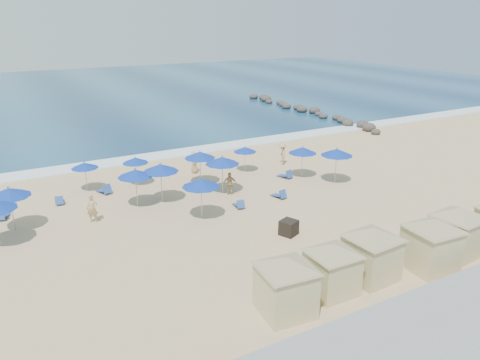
# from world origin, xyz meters

# --- Properties ---
(ground) EXTENTS (160.00, 160.00, 0.00)m
(ground) POSITION_xyz_m (0.00, 0.00, 0.00)
(ground) COLOR tan
(ground) RESTS_ON ground
(ocean) EXTENTS (160.00, 80.00, 0.06)m
(ocean) POSITION_xyz_m (0.00, 55.00, 0.03)
(ocean) COLOR navy
(ocean) RESTS_ON ground
(surf_line) EXTENTS (160.00, 2.50, 0.08)m
(surf_line) POSITION_xyz_m (0.00, 15.50, 0.04)
(surf_line) COLOR white
(surf_line) RESTS_ON ground
(seawall) EXTENTS (160.00, 6.10, 1.22)m
(seawall) POSITION_xyz_m (0.00, -13.50, 0.65)
(seawall) COLOR gray
(seawall) RESTS_ON ground
(rock_jetty) EXTENTS (2.56, 26.66, 0.96)m
(rock_jetty) POSITION_xyz_m (24.01, 24.90, 0.36)
(rock_jetty) COLOR #302A28
(rock_jetty) RESTS_ON ground
(trash_bin) EXTENTS (1.14, 1.14, 0.87)m
(trash_bin) POSITION_xyz_m (1.49, -3.26, 0.44)
(trash_bin) COLOR black
(trash_bin) RESTS_ON ground
(cabana_0) EXTENTS (4.51, 4.51, 2.85)m
(cabana_0) POSITION_xyz_m (-2.91, -9.29, 1.63)
(cabana_0) COLOR beige
(cabana_0) RESTS_ON ground
(cabana_1) EXTENTS (4.23, 4.23, 2.66)m
(cabana_1) POSITION_xyz_m (-0.25, -9.04, 1.52)
(cabana_1) COLOR beige
(cabana_1) RESTS_ON ground
(cabana_2) EXTENTS (4.59, 4.59, 2.89)m
(cabana_2) POSITION_xyz_m (2.17, -9.00, 1.65)
(cabana_2) COLOR beige
(cabana_2) RESTS_ON ground
(cabana_3) EXTENTS (4.65, 4.65, 2.92)m
(cabana_3) POSITION_xyz_m (5.35, -9.76, 1.67)
(cabana_3) COLOR beige
(cabana_3) RESTS_ON ground
(cabana_4) EXTENTS (4.63, 4.63, 2.91)m
(cabana_4) POSITION_xyz_m (7.72, -9.43, 1.67)
(cabana_4) COLOR beige
(cabana_4) RESTS_ON ground
(umbrella_0) EXTENTS (2.40, 2.40, 2.73)m
(umbrella_0) POSITION_xyz_m (-12.08, 5.07, 2.37)
(umbrella_0) COLOR #A5A8AD
(umbrella_0) RESTS_ON ground
(umbrella_2) EXTENTS (1.91, 1.91, 2.17)m
(umbrella_2) POSITION_xyz_m (-6.94, 9.76, 1.88)
(umbrella_2) COLOR #A5A8AD
(umbrella_2) RESTS_ON ground
(umbrella_3) EXTENTS (2.30, 2.30, 2.62)m
(umbrella_3) POSITION_xyz_m (-4.70, 5.15, 2.27)
(umbrella_3) COLOR #A5A8AD
(umbrella_3) RESTS_ON ground
(umbrella_4) EXTENTS (1.91, 1.91, 2.17)m
(umbrella_4) POSITION_xyz_m (-3.45, 9.18, 1.88)
(umbrella_4) COLOR #A5A8AD
(umbrella_4) RESTS_ON ground
(umbrella_5) EXTENTS (2.41, 2.41, 2.74)m
(umbrella_5) POSITION_xyz_m (-3.00, 5.09, 2.38)
(umbrella_5) COLOR #A5A8AD
(umbrella_5) RESTS_ON ground
(umbrella_6) EXTENTS (2.35, 2.35, 2.68)m
(umbrella_6) POSITION_xyz_m (-1.83, 1.27, 2.32)
(umbrella_6) COLOR #A5A8AD
(umbrella_6) RESTS_ON ground
(umbrella_7) EXTENTS (2.29, 2.29, 2.61)m
(umbrella_7) POSITION_xyz_m (0.71, 6.96, 2.26)
(umbrella_7) COLOR #A5A8AD
(umbrella_7) RESTS_ON ground
(umbrella_8) EXTENTS (2.41, 2.41, 2.74)m
(umbrella_8) POSITION_xyz_m (1.32, 4.59, 2.38)
(umbrella_8) COLOR #A5A8AD
(umbrella_8) RESTS_ON ground
(umbrella_9) EXTENTS (1.85, 1.85, 2.10)m
(umbrella_9) POSITION_xyz_m (5.11, 7.99, 1.82)
(umbrella_9) COLOR #A5A8AD
(umbrella_9) RESTS_ON ground
(umbrella_10) EXTENTS (2.18, 2.18, 2.48)m
(umbrella_10) POSITION_xyz_m (8.25, 4.64, 2.15)
(umbrella_10) COLOR #A5A8AD
(umbrella_10) RESTS_ON ground
(umbrella_11) EXTENTS (2.38, 2.38, 2.71)m
(umbrella_11) POSITION_xyz_m (9.68, 2.38, 2.35)
(umbrella_11) COLOR #A5A8AD
(umbrella_11) RESTS_ON ground
(beach_chair_0) EXTENTS (0.88, 1.29, 0.65)m
(beach_chair_0) POSITION_xyz_m (-12.60, 7.16, 0.23)
(beach_chair_0) COLOR #284B93
(beach_chair_0) RESTS_ON ground
(beach_chair_1) EXTENTS (0.71, 1.23, 0.64)m
(beach_chair_1) POSITION_xyz_m (-9.11, 8.05, 0.22)
(beach_chair_1) COLOR #284B93
(beach_chair_1) RESTS_ON ground
(beach_chair_2) EXTENTS (0.94, 1.47, 0.75)m
(beach_chair_2) POSITION_xyz_m (-5.98, 8.54, 0.26)
(beach_chair_2) COLOR #284B93
(beach_chair_2) RESTS_ON ground
(beach_chair_3) EXTENTS (0.68, 1.21, 0.63)m
(beach_chair_3) POSITION_xyz_m (0.99, 1.60, 0.22)
(beach_chair_3) COLOR #284B93
(beach_chair_3) RESTS_ON ground
(beach_chair_4) EXTENTS (0.72, 1.28, 0.66)m
(beach_chair_4) POSITION_xyz_m (4.27, 1.75, 0.23)
(beach_chair_4) COLOR #284B93
(beach_chair_4) RESTS_ON ground
(beach_chair_5) EXTENTS (0.85, 1.36, 0.69)m
(beach_chair_5) POSITION_xyz_m (7.05, 5.02, 0.24)
(beach_chair_5) COLOR #284B93
(beach_chair_5) RESTS_ON ground
(beachgoer_0) EXTENTS (0.77, 0.66, 1.79)m
(beachgoer_0) POSITION_xyz_m (-7.83, 3.96, 0.89)
(beachgoer_0) COLOR tan
(beachgoer_0) RESTS_ON ground
(beachgoer_1) EXTENTS (1.03, 0.84, 1.64)m
(beachgoer_1) POSITION_xyz_m (1.58, 3.97, 0.82)
(beachgoer_1) COLOR tan
(beachgoer_1) RESTS_ON ground
(beachgoer_2) EXTENTS (1.13, 1.33, 1.78)m
(beachgoer_2) POSITION_xyz_m (8.82, 8.14, 0.89)
(beachgoer_2) COLOR tan
(beachgoer_2) RESTS_ON ground
(beachgoer_3) EXTENTS (0.93, 1.03, 1.77)m
(beachgoer_3) POSITION_xyz_m (1.42, 9.64, 0.88)
(beachgoer_3) COLOR tan
(beachgoer_3) RESTS_ON ground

